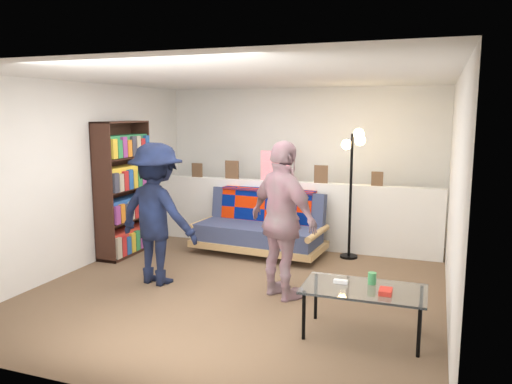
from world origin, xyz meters
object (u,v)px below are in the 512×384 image
at_px(person_left, 157,214).
at_px(person_right, 283,221).
at_px(futon_sofa, 261,228).
at_px(floor_lamp, 353,167).
at_px(bookshelf, 123,193).
at_px(coffee_table, 365,291).

xyz_separation_m(person_left, person_right, (1.54, 0.04, 0.03)).
distance_m(futon_sofa, floor_lamp, 1.57).
xyz_separation_m(bookshelf, person_left, (1.09, -0.90, -0.05)).
height_order(coffee_table, person_left, person_left).
relative_size(bookshelf, floor_lamp, 1.05).
bearing_deg(bookshelf, futon_sofa, 21.27).
xyz_separation_m(bookshelf, person_right, (2.63, -0.86, -0.02)).
distance_m(floor_lamp, person_left, 2.74).
bearing_deg(floor_lamp, person_right, -104.14).
bearing_deg(person_right, futon_sofa, -29.27).
bearing_deg(futon_sofa, person_right, -62.80).
relative_size(bookshelf, coffee_table, 1.73).
bearing_deg(floor_lamp, futon_sofa, -169.73).
height_order(person_left, person_right, person_right).
distance_m(futon_sofa, person_right, 1.83).
distance_m(bookshelf, person_left, 1.41).
relative_size(coffee_table, floor_lamp, 0.61).
bearing_deg(floor_lamp, person_left, -137.39).
xyz_separation_m(coffee_table, person_right, (-0.98, 0.68, 0.44)).
xyz_separation_m(coffee_table, person_left, (-2.52, 0.64, 0.41)).
distance_m(coffee_table, floor_lamp, 2.67).
relative_size(bookshelf, person_left, 1.13).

